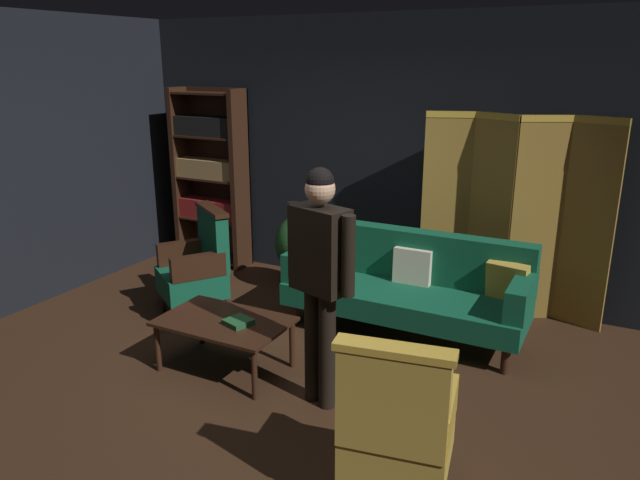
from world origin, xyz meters
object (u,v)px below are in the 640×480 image
(armchair_gilt_accent, at_px, (397,426))
(book_green_cloth, at_px, (238,322))
(potted_plant, at_px, (300,247))
(bookshelf, at_px, (211,174))
(velvet_couch, at_px, (409,283))
(folding_screen, at_px, (513,215))
(standing_figure, at_px, (320,267))
(armchair_wing_left, at_px, (198,266))
(coffee_table, at_px, (224,325))

(armchair_gilt_accent, relative_size, book_green_cloth, 5.68)
(potted_plant, bearing_deg, bookshelf, 166.84)
(velvet_couch, bearing_deg, bookshelf, 164.69)
(folding_screen, distance_m, potted_plant, 2.16)
(velvet_couch, bearing_deg, standing_figure, -95.91)
(standing_figure, bearing_deg, armchair_wing_left, 154.19)
(bookshelf, xyz_separation_m, standing_figure, (2.55, -2.17, -0.05))
(coffee_table, bearing_deg, folding_screen, 50.55)
(armchair_gilt_accent, bearing_deg, bookshelf, 139.52)
(bookshelf, relative_size, potted_plant, 2.53)
(armchair_gilt_accent, bearing_deg, book_green_cloth, 153.32)
(coffee_table, relative_size, standing_figure, 0.59)
(armchair_gilt_accent, bearing_deg, coffee_table, 154.88)
(armchair_wing_left, bearing_deg, coffee_table, -41.66)
(bookshelf, xyz_separation_m, velvet_couch, (2.70, -0.74, -0.62))
(coffee_table, bearing_deg, standing_figure, -5.39)
(armchair_wing_left, relative_size, potted_plant, 1.28)
(standing_figure, bearing_deg, coffee_table, 174.61)
(velvet_couch, distance_m, armchair_gilt_accent, 2.26)
(standing_figure, bearing_deg, velvet_couch, 84.09)
(armchair_gilt_accent, bearing_deg, folding_screen, 89.43)
(velvet_couch, relative_size, coffee_table, 2.12)
(coffee_table, bearing_deg, armchair_wing_left, 138.34)
(folding_screen, distance_m, standing_figure, 2.37)
(potted_plant, xyz_separation_m, book_green_cloth, (0.46, -1.78, -0.03))
(armchair_gilt_accent, xyz_separation_m, potted_plant, (-2.03, 2.57, -0.02))
(folding_screen, xyz_separation_m, bookshelf, (-3.42, -0.04, 0.09))
(bookshelf, height_order, potted_plant, bookshelf)
(bookshelf, relative_size, coffee_table, 2.05)
(standing_figure, height_order, book_green_cloth, standing_figure)
(folding_screen, distance_m, book_green_cloth, 2.73)
(coffee_table, bearing_deg, velvet_couch, 52.50)
(armchair_wing_left, bearing_deg, book_green_cloth, -37.77)
(standing_figure, bearing_deg, folding_screen, 68.62)
(potted_plant, bearing_deg, armchair_gilt_accent, -51.68)
(bookshelf, height_order, armchair_gilt_accent, bookshelf)
(folding_screen, height_order, potted_plant, folding_screen)
(armchair_gilt_accent, bearing_deg, velvet_couch, 107.71)
(velvet_couch, height_order, standing_figure, standing_figure)
(armchair_wing_left, bearing_deg, velvet_couch, 17.46)
(armchair_wing_left, bearing_deg, standing_figure, -25.81)
(velvet_couch, bearing_deg, folding_screen, 47.42)
(velvet_couch, xyz_separation_m, armchair_gilt_accent, (0.69, -2.15, 0.04))
(folding_screen, height_order, coffee_table, folding_screen)
(potted_plant, bearing_deg, book_green_cloth, -75.51)
(coffee_table, bearing_deg, potted_plant, 100.10)
(coffee_table, bearing_deg, book_green_cloth, -6.16)
(bookshelf, relative_size, armchair_wing_left, 1.97)
(coffee_table, height_order, armchair_wing_left, armchair_wing_left)
(standing_figure, bearing_deg, potted_plant, 122.93)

